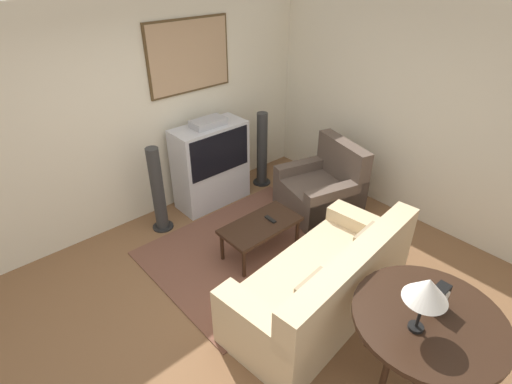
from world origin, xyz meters
TOP-DOWN VIEW (x-y plane):
  - ground_plane at (0.00, 0.00)m, footprint 12.00×12.00m
  - wall_back at (0.02, 2.13)m, footprint 12.00×0.10m
  - wall_right at (2.63, 0.00)m, footprint 0.06×12.00m
  - area_rug at (0.55, 0.58)m, footprint 2.32×1.85m
  - tv at (0.84, 1.77)m, footprint 1.00×0.46m
  - couch at (0.45, -0.57)m, footprint 2.05×1.09m
  - armchair at (1.81, 0.62)m, footprint 1.09×1.12m
  - coffee_table at (0.59, 0.48)m, footprint 0.93×0.48m
  - console_table at (0.38, -1.58)m, footprint 1.12×1.12m
  - table_lamp at (0.21, -1.56)m, footprint 0.30×0.30m
  - mantel_clock at (0.50, -1.56)m, footprint 0.15×0.10m
  - remote at (0.72, 0.46)m, footprint 0.05×0.16m
  - speaker_tower_left at (-0.02, 1.69)m, footprint 0.26×0.26m
  - speaker_tower_right at (1.71, 1.69)m, footprint 0.26×0.26m

SIDE VIEW (x-z plane):
  - ground_plane at x=0.00m, z-range 0.00..0.00m
  - area_rug at x=0.55m, z-range 0.00..0.01m
  - armchair at x=1.81m, z-range -0.17..0.79m
  - couch at x=0.45m, z-range -0.13..0.77m
  - coffee_table at x=0.59m, z-range 0.16..0.57m
  - remote at x=0.72m, z-range 0.42..0.44m
  - speaker_tower_left at x=-0.02m, z-range -0.03..1.10m
  - speaker_tower_right at x=1.71m, z-range -0.03..1.10m
  - tv at x=0.84m, z-range -0.03..1.20m
  - console_table at x=0.38m, z-range 0.33..1.13m
  - mantel_clock at x=0.50m, z-range 0.80..1.00m
  - table_lamp at x=0.21m, z-range 0.93..1.40m
  - wall_right at x=2.63m, z-range 0.00..2.70m
  - wall_back at x=0.02m, z-range 0.01..2.71m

